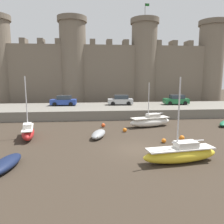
{
  "coord_description": "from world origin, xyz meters",
  "views": [
    {
      "loc": [
        -3.87,
        -17.22,
        6.03
      ],
      "look_at": [
        -1.78,
        4.29,
        2.5
      ],
      "focal_mm": 35.0,
      "sensor_mm": 36.0,
      "label": 1
    }
  ],
  "objects_px": {
    "rowboat_foreground_centre": "(5,164)",
    "mooring_buoy_near_channel": "(164,141)",
    "rowboat_midflat_centre": "(99,134)",
    "car_quay_east": "(121,100)",
    "mooring_buoy_mid_mud": "(125,130)",
    "mooring_buoy_off_centre": "(182,138)",
    "sailboat_midflat_left": "(28,132)",
    "mooring_buoy_near_shore": "(103,125)",
    "sailboat_near_channel_right": "(150,121)",
    "car_quay_centre_west": "(64,101)",
    "sailboat_near_channel_left": "(181,154)",
    "car_quay_west": "(176,100)"
  },
  "relations": [
    {
      "from": "rowboat_foreground_centre",
      "to": "sailboat_near_channel_left",
      "type": "bearing_deg",
      "value": 0.25
    },
    {
      "from": "rowboat_midflat_centre",
      "to": "mooring_buoy_mid_mud",
      "type": "relative_size",
      "value": 7.16
    },
    {
      "from": "sailboat_midflat_left",
      "to": "car_quay_east",
      "type": "bearing_deg",
      "value": 52.2
    },
    {
      "from": "sailboat_midflat_left",
      "to": "rowboat_midflat_centre",
      "type": "distance_m",
      "value": 6.91
    },
    {
      "from": "sailboat_near_channel_right",
      "to": "sailboat_midflat_left",
      "type": "height_order",
      "value": "sailboat_midflat_left"
    },
    {
      "from": "rowboat_midflat_centre",
      "to": "car_quay_east",
      "type": "relative_size",
      "value": 0.78
    },
    {
      "from": "sailboat_near_channel_left",
      "to": "car_quay_east",
      "type": "relative_size",
      "value": 1.45
    },
    {
      "from": "rowboat_midflat_centre",
      "to": "sailboat_near_channel_left",
      "type": "bearing_deg",
      "value": -51.21
    },
    {
      "from": "sailboat_midflat_left",
      "to": "sailboat_near_channel_left",
      "type": "distance_m",
      "value": 14.43
    },
    {
      "from": "sailboat_midflat_left",
      "to": "mooring_buoy_mid_mud",
      "type": "relative_size",
      "value": 13.5
    },
    {
      "from": "mooring_buoy_mid_mud",
      "to": "car_quay_east",
      "type": "relative_size",
      "value": 0.11
    },
    {
      "from": "sailboat_near_channel_right",
      "to": "rowboat_midflat_centre",
      "type": "height_order",
      "value": "sailboat_near_channel_right"
    },
    {
      "from": "sailboat_near_channel_left",
      "to": "rowboat_midflat_centre",
      "type": "bearing_deg",
      "value": 128.79
    },
    {
      "from": "rowboat_midflat_centre",
      "to": "mooring_buoy_mid_mud",
      "type": "distance_m",
      "value": 3.53
    },
    {
      "from": "mooring_buoy_off_centre",
      "to": "mooring_buoy_near_channel",
      "type": "height_order",
      "value": "mooring_buoy_off_centre"
    },
    {
      "from": "sailboat_near_channel_right",
      "to": "car_quay_west",
      "type": "xyz_separation_m",
      "value": [
        7.18,
        9.99,
        1.48
      ]
    },
    {
      "from": "mooring_buoy_near_shore",
      "to": "mooring_buoy_off_centre",
      "type": "relative_size",
      "value": 0.96
    },
    {
      "from": "car_quay_west",
      "to": "mooring_buoy_mid_mud",
      "type": "bearing_deg",
      "value": -130.97
    },
    {
      "from": "car_quay_east",
      "to": "mooring_buoy_near_channel",
      "type": "bearing_deg",
      "value": -84.28
    },
    {
      "from": "mooring_buoy_mid_mud",
      "to": "mooring_buoy_off_centre",
      "type": "xyz_separation_m",
      "value": [
        4.95,
        -3.67,
        0.02
      ]
    },
    {
      "from": "sailboat_near_channel_right",
      "to": "rowboat_midflat_centre",
      "type": "distance_m",
      "value": 7.71
    },
    {
      "from": "sailboat_midflat_left",
      "to": "car_quay_centre_west",
      "type": "distance_m",
      "value": 14.51
    },
    {
      "from": "car_quay_east",
      "to": "mooring_buoy_near_shore",
      "type": "bearing_deg",
      "value": -108.83
    },
    {
      "from": "sailboat_midflat_left",
      "to": "rowboat_midflat_centre",
      "type": "relative_size",
      "value": 1.88
    },
    {
      "from": "sailboat_midflat_left",
      "to": "mooring_buoy_off_centre",
      "type": "xyz_separation_m",
      "value": [
        14.78,
        -2.1,
        -0.42
      ]
    },
    {
      "from": "sailboat_near_channel_right",
      "to": "mooring_buoy_mid_mud",
      "type": "bearing_deg",
      "value": -146.61
    },
    {
      "from": "sailboat_near_channel_right",
      "to": "mooring_buoy_off_centre",
      "type": "height_order",
      "value": "sailboat_near_channel_right"
    },
    {
      "from": "mooring_buoy_off_centre",
      "to": "car_quay_centre_west",
      "type": "distance_m",
      "value": 21.03
    },
    {
      "from": "mooring_buoy_off_centre",
      "to": "mooring_buoy_near_channel",
      "type": "bearing_deg",
      "value": -162.71
    },
    {
      "from": "sailboat_midflat_left",
      "to": "car_quay_west",
      "type": "xyz_separation_m",
      "value": [
        20.5,
        13.87,
        1.47
      ]
    },
    {
      "from": "sailboat_near_channel_right",
      "to": "mooring_buoy_near_shore",
      "type": "height_order",
      "value": "sailboat_near_channel_right"
    },
    {
      "from": "mooring_buoy_near_shore",
      "to": "car_quay_east",
      "type": "xyz_separation_m",
      "value": [
        3.46,
        10.16,
        1.9
      ]
    },
    {
      "from": "mooring_buoy_mid_mud",
      "to": "car_quay_east",
      "type": "distance_m",
      "value": 12.92
    },
    {
      "from": "mooring_buoy_mid_mud",
      "to": "car_quay_centre_west",
      "type": "xyz_separation_m",
      "value": [
        -8.05,
        12.75,
        1.91
      ]
    },
    {
      "from": "rowboat_midflat_centre",
      "to": "car_quay_east",
      "type": "xyz_separation_m",
      "value": [
        4.19,
        14.68,
        1.76
      ]
    },
    {
      "from": "rowboat_foreground_centre",
      "to": "mooring_buoy_off_centre",
      "type": "distance_m",
      "value": 15.18
    },
    {
      "from": "mooring_buoy_off_centre",
      "to": "mooring_buoy_near_channel",
      "type": "xyz_separation_m",
      "value": [
        -1.99,
        -0.62,
        -0.04
      ]
    },
    {
      "from": "rowboat_foreground_centre",
      "to": "mooring_buoy_off_centre",
      "type": "xyz_separation_m",
      "value": [
        14.24,
        5.24,
        -0.13
      ]
    },
    {
      "from": "sailboat_near_channel_right",
      "to": "car_quay_east",
      "type": "distance_m",
      "value": 10.76
    },
    {
      "from": "sailboat_near_channel_right",
      "to": "sailboat_near_channel_left",
      "type": "xyz_separation_m",
      "value": [
        -0.87,
        -11.16,
        -0.03
      ]
    },
    {
      "from": "sailboat_midflat_left",
      "to": "mooring_buoy_near_shore",
      "type": "distance_m",
      "value": 8.69
    },
    {
      "from": "rowboat_midflat_centre",
      "to": "mooring_buoy_near_channel",
      "type": "xyz_separation_m",
      "value": [
        5.9,
        -2.34,
        -0.17
      ]
    },
    {
      "from": "sailboat_midflat_left",
      "to": "car_quay_west",
      "type": "distance_m",
      "value": 24.8
    },
    {
      "from": "rowboat_foreground_centre",
      "to": "mooring_buoy_near_channel",
      "type": "xyz_separation_m",
      "value": [
        12.26,
        4.62,
        -0.17
      ]
    },
    {
      "from": "mooring_buoy_mid_mud",
      "to": "car_quay_east",
      "type": "xyz_separation_m",
      "value": [
        1.25,
        12.72,
        1.91
      ]
    },
    {
      "from": "sailboat_near_channel_right",
      "to": "car_quay_centre_west",
      "type": "relative_size",
      "value": 1.34
    },
    {
      "from": "rowboat_midflat_centre",
      "to": "mooring_buoy_near_shore",
      "type": "distance_m",
      "value": 4.58
    },
    {
      "from": "rowboat_midflat_centre",
      "to": "mooring_buoy_near_channel",
      "type": "bearing_deg",
      "value": -21.62
    },
    {
      "from": "sailboat_near_channel_left",
      "to": "car_quay_west",
      "type": "distance_m",
      "value": 22.68
    },
    {
      "from": "mooring_buoy_near_shore",
      "to": "mooring_buoy_near_channel",
      "type": "relative_size",
      "value": 1.14
    }
  ]
}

